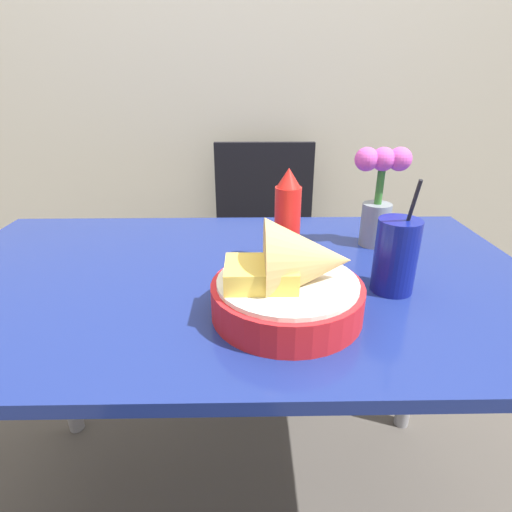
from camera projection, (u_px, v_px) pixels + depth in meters
name	position (u px, v px, depth m)	size (l,w,h in m)	color
ground_plane	(238.00, 511.00, 1.16)	(12.00, 12.00, 0.00)	#4C4742
wall_window	(238.00, 39.00, 1.56)	(7.00, 0.06, 2.60)	#B7B2A3
dining_table	(233.00, 315.00, 0.89)	(1.30, 0.75, 0.77)	navy
chair_far_window	(264.00, 241.00, 1.65)	(0.40, 0.40, 0.93)	black
food_basket	(293.00, 282.00, 0.68)	(0.26, 0.26, 0.17)	red
ketchup_bottle	(287.00, 219.00, 0.86)	(0.06, 0.06, 0.21)	red
drink_cup	(395.00, 258.00, 0.75)	(0.08, 0.08, 0.22)	navy
flower_vase	(379.00, 193.00, 0.94)	(0.13, 0.07, 0.24)	gray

